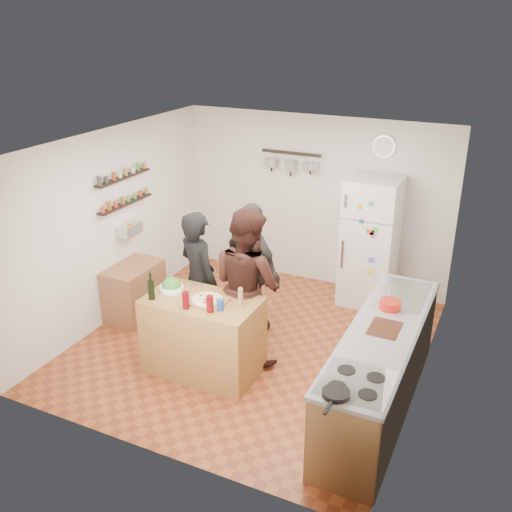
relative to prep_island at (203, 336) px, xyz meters
The scene contains 26 objects.
room_shell 1.40m from the prep_island, 77.12° to the left, with size 4.20×4.20×4.20m.
prep_island is the anchor object (origin of this frame).
pizza_board 0.47m from the prep_island, 14.04° to the right, with size 0.42×0.34×0.02m, color #986237.
pizza 0.49m from the prep_island, 14.04° to the right, with size 0.34×0.34×0.02m, color beige.
salad_bowl 0.64m from the prep_island, behind, with size 0.27×0.27×0.05m, color white.
wine_bottle 0.79m from the prep_island, 156.25° to the right, with size 0.07×0.07×0.22m, color black.
wine_glass_near 0.60m from the prep_island, 101.77° to the right, with size 0.08×0.08×0.18m, color #53070C.
wine_glass_far 0.62m from the prep_island, 42.27° to the right, with size 0.08×0.08×0.18m, color #5B070B.
pepper_mill 0.71m from the prep_island, ahead, with size 0.05×0.05×0.18m, color #A27444.
salt_canister 0.61m from the prep_island, 21.80° to the right, with size 0.07×0.07×0.12m, color navy.
person_left 0.74m from the prep_island, 123.84° to the left, with size 0.62×0.41×1.71m, color black.
person_center 0.76m from the prep_island, 59.42° to the left, with size 0.90×0.70×1.85m, color black.
person_back 1.16m from the prep_island, 85.65° to the left, with size 1.00×0.41×1.70m, color #2D2B28.
counter_run 1.97m from the prep_island, ahead, with size 0.63×2.63×0.90m, color #9E7042.
stove_top 2.15m from the prep_island, 21.27° to the right, with size 0.60×0.62×0.02m, color white.
skillet 2.17m from the prep_island, 28.60° to the right, with size 0.23×0.23×0.04m, color black.
sink 2.26m from the prep_island, 27.93° to the left, with size 0.50×0.80×0.03m, color silver.
cutting_board 2.02m from the prep_island, ahead, with size 0.30×0.40×0.02m, color brown.
red_bowl 2.08m from the prep_island, 18.91° to the left, with size 0.23×0.23×0.09m, color red.
fridge 2.80m from the prep_island, 64.11° to the left, with size 0.70×0.68×1.80m, color white.
wall_clock 3.50m from the prep_island, 66.80° to the left, with size 0.30×0.30×0.03m, color silver.
spice_shelf_lower 2.18m from the prep_island, 150.72° to the left, with size 0.12×1.00×0.03m, color black.
spice_shelf_upper 2.37m from the prep_island, 150.72° to the left, with size 0.12×1.00×0.03m, color black.
produce_basket 2.02m from the prep_island, 150.27° to the left, with size 0.18×0.35×0.14m, color silver.
side_table 1.65m from the prep_island, 154.21° to the left, with size 0.50×0.80×0.73m, color #9E6742.
pot_rack 3.12m from the prep_island, 91.93° to the left, with size 0.90×0.04×0.04m, color black.
Camera 1 is at (2.65, -5.47, 3.78)m, focal length 40.00 mm.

